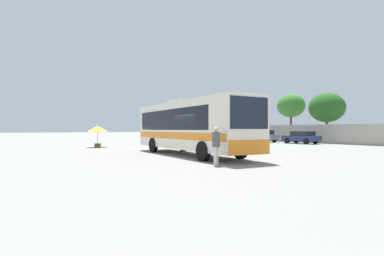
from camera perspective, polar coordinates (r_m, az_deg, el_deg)
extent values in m
plane|color=gray|center=(25.08, 20.27, -4.03)|extent=(300.00, 300.00, 0.00)
cube|color=#9E998C|center=(35.40, 32.19, -1.10)|extent=(80.00, 0.30, 2.22)
cube|color=silver|center=(19.60, -0.41, 0.51)|extent=(11.95, 3.20, 2.97)
cube|color=black|center=(20.13, -1.23, 1.51)|extent=(9.83, 3.11, 1.30)
cube|color=orange|center=(19.61, -0.41, -1.39)|extent=(11.71, 3.21, 0.42)
cube|color=#19212D|center=(14.72, 10.82, 2.84)|extent=(0.17, 2.29, 1.54)
cube|color=orange|center=(14.72, 10.84, -3.63)|extent=(0.20, 2.50, 0.71)
cube|color=#B2B2B2|center=(20.47, -1.62, 4.98)|extent=(2.27, 1.52, 0.24)
cylinder|color=black|center=(17.26, 9.09, -4.05)|extent=(1.06, 0.36, 1.04)
cylinder|color=black|center=(15.86, 2.12, -4.39)|extent=(1.06, 0.36, 1.04)
cylinder|color=black|center=(23.08, -1.66, -3.08)|extent=(1.06, 0.36, 1.04)
cylinder|color=black|center=(22.05, -7.31, -3.22)|extent=(1.06, 0.36, 1.04)
cylinder|color=silver|center=(13.99, 4.69, -5.32)|extent=(0.16, 0.16, 0.86)
cylinder|color=silver|center=(13.84, 4.45, -5.38)|extent=(0.16, 0.16, 0.86)
cylinder|color=#4C4C51|center=(13.87, 4.57, -2.18)|extent=(0.49, 0.49, 0.68)
sphere|color=beige|center=(13.86, 4.57, -0.29)|extent=(0.23, 0.23, 0.23)
cylinder|color=gray|center=(31.47, -5.33, -1.54)|extent=(0.05, 0.05, 1.90)
cone|color=orange|center=(31.46, -5.33, -0.25)|extent=(2.12, 2.12, 0.58)
cube|color=brown|center=(31.50, -5.33, -2.94)|extent=(0.50, 0.50, 0.36)
cylinder|color=gray|center=(29.14, -17.37, -1.62)|extent=(0.05, 0.05, 1.92)
cone|color=yellow|center=(29.13, -17.37, -0.14)|extent=(1.86, 1.86, 0.51)
cube|color=brown|center=(29.17, -17.37, -3.14)|extent=(0.50, 0.50, 0.36)
cube|color=slate|center=(40.36, 12.96, -1.66)|extent=(4.49, 2.01, 0.67)
cube|color=black|center=(40.20, 13.19, -0.79)|extent=(2.50, 1.77, 0.55)
cylinder|color=black|center=(40.66, 10.69, -2.12)|extent=(0.65, 0.25, 0.64)
cylinder|color=black|center=(41.94, 12.37, -2.06)|extent=(0.65, 0.25, 0.64)
cylinder|color=black|center=(38.81, 13.60, -2.21)|extent=(0.65, 0.25, 0.64)
cylinder|color=black|center=(40.15, 15.26, -2.14)|extent=(0.65, 0.25, 0.64)
cube|color=navy|center=(36.98, 19.86, -1.83)|extent=(4.17, 2.02, 0.61)
cube|color=black|center=(36.85, 20.12, -0.98)|extent=(2.33, 1.77, 0.50)
cylinder|color=black|center=(37.01, 17.47, -2.31)|extent=(0.65, 0.25, 0.64)
cylinder|color=black|center=(38.43, 19.06, -2.23)|extent=(0.65, 0.25, 0.64)
cylinder|color=black|center=(35.55, 20.74, -2.39)|extent=(0.65, 0.25, 0.64)
cylinder|color=black|center=(37.03, 22.25, -2.30)|extent=(0.65, 0.25, 0.64)
cylinder|color=brown|center=(48.07, 18.17, 0.05)|extent=(0.32, 0.32, 3.79)
ellipsoid|color=#38752D|center=(48.20, 18.16, 4.05)|extent=(4.18, 4.18, 3.55)
cylinder|color=brown|center=(43.19, 24.09, -0.49)|extent=(0.32, 0.32, 2.91)
ellipsoid|color=#23561E|center=(43.28, 24.08, 3.56)|extent=(4.56, 4.56, 3.87)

